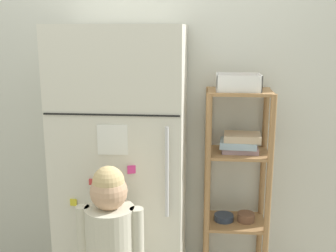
# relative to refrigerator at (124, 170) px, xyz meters

# --- Properties ---
(kitchen_wall_back) EXTENTS (2.68, 0.03, 2.19)m
(kitchen_wall_back) POSITION_rel_refrigerator_xyz_m (0.13, 0.33, 0.25)
(kitchen_wall_back) COLOR silver
(kitchen_wall_back) RESTS_ON ground
(refrigerator) EXTENTS (0.71, 0.63, 1.69)m
(refrigerator) POSITION_rel_refrigerator_xyz_m (0.00, 0.00, 0.00)
(refrigerator) COLOR silver
(refrigerator) RESTS_ON ground
(child_standing) EXTENTS (0.33, 0.25, 1.03)m
(child_standing) POSITION_rel_refrigerator_xyz_m (0.02, -0.48, -0.22)
(child_standing) COLOR #4D5C47
(child_standing) RESTS_ON ground
(pantry_shelf_unit) EXTENTS (0.39, 0.30, 1.31)m
(pantry_shelf_unit) POSITION_rel_refrigerator_xyz_m (0.68, 0.14, -0.04)
(pantry_shelf_unit) COLOR #9E7247
(pantry_shelf_unit) RESTS_ON ground
(fruit_bin) EXTENTS (0.26, 0.19, 0.10)m
(fruit_bin) POSITION_rel_refrigerator_xyz_m (0.68, 0.13, 0.50)
(fruit_bin) COLOR white
(fruit_bin) RESTS_ON pantry_shelf_unit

